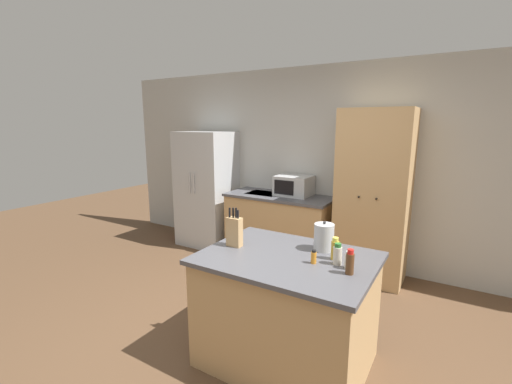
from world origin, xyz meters
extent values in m
plane|color=brown|center=(0.00, 0.00, 0.00)|extent=(14.00, 14.00, 0.00)
cube|color=#B2B2AD|center=(0.00, 2.33, 1.30)|extent=(7.20, 0.06, 2.60)
cube|color=#B7BABC|center=(-1.93, 1.98, 0.87)|extent=(0.81, 0.64, 1.74)
cylinder|color=silver|center=(-1.97, 1.64, 1.01)|extent=(0.02, 0.02, 0.30)
cylinder|color=silver|center=(-1.89, 1.64, 1.01)|extent=(0.02, 0.02, 0.30)
cube|color=tan|center=(-0.68, 1.99, 0.44)|extent=(1.42, 0.61, 0.87)
cube|color=#4C4C51|center=(-0.68, 1.99, 0.89)|extent=(1.46, 0.65, 0.03)
cube|color=#9EA0A3|center=(-0.93, 1.99, 0.90)|extent=(0.44, 0.34, 0.01)
cube|color=tan|center=(0.54, 2.02, 1.01)|extent=(0.79, 0.56, 2.03)
sphere|color=black|center=(0.44, 1.73, 1.05)|extent=(0.02, 0.02, 0.02)
sphere|color=black|center=(0.63, 1.73, 1.05)|extent=(0.02, 0.02, 0.02)
cube|color=tan|center=(0.34, 0.15, 0.42)|extent=(1.22, 0.90, 0.85)
cube|color=#4C4C51|center=(0.34, 0.15, 0.86)|extent=(1.28, 0.96, 0.03)
cube|color=#B2B5B7|center=(-0.51, 2.09, 1.04)|extent=(0.46, 0.39, 0.27)
cube|color=black|center=(-0.56, 1.89, 1.04)|extent=(0.28, 0.01, 0.19)
cube|color=tan|center=(-0.13, 0.12, 1.00)|extent=(0.12, 0.07, 0.24)
cylinder|color=black|center=(-0.16, 0.11, 1.16)|extent=(0.02, 0.02, 0.08)
cylinder|color=black|center=(-0.14, 0.12, 1.16)|extent=(0.02, 0.02, 0.08)
cylinder|color=black|center=(-0.11, 0.13, 1.16)|extent=(0.02, 0.02, 0.08)
cylinder|color=black|center=(-0.09, 0.12, 1.15)|extent=(0.02, 0.02, 0.07)
cylinder|color=beige|center=(0.80, 0.16, 0.93)|extent=(0.06, 0.06, 0.10)
cylinder|color=silver|center=(0.80, 0.16, 1.00)|extent=(0.05, 0.05, 0.02)
cylinder|color=gold|center=(0.66, 0.27, 0.95)|extent=(0.06, 0.06, 0.14)
cylinder|color=#E5DB4C|center=(0.66, 0.27, 1.03)|extent=(0.04, 0.04, 0.03)
cylinder|color=orange|center=(0.55, 0.12, 0.92)|extent=(0.04, 0.04, 0.08)
cylinder|color=black|center=(0.55, 0.12, 0.97)|extent=(0.03, 0.03, 0.02)
cylinder|color=beige|center=(0.70, 0.19, 0.95)|extent=(0.06, 0.06, 0.13)
cylinder|color=#286628|center=(0.70, 0.19, 1.02)|extent=(0.05, 0.05, 0.03)
cylinder|color=#563319|center=(0.82, 0.08, 0.95)|extent=(0.05, 0.05, 0.14)
cylinder|color=red|center=(0.82, 0.08, 1.04)|extent=(0.04, 0.04, 0.03)
cylinder|color=#B2B5B7|center=(0.52, 0.41, 0.99)|extent=(0.15, 0.15, 0.21)
sphere|color=#262628|center=(0.52, 0.41, 1.11)|extent=(0.02, 0.02, 0.02)
cylinder|color=red|center=(-2.54, 1.98, 0.20)|extent=(0.13, 0.13, 0.41)
cylinder|color=black|center=(-2.54, 1.98, 0.44)|extent=(0.06, 0.06, 0.07)
camera|label=1|loc=(1.38, -2.05, 1.86)|focal=24.00mm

